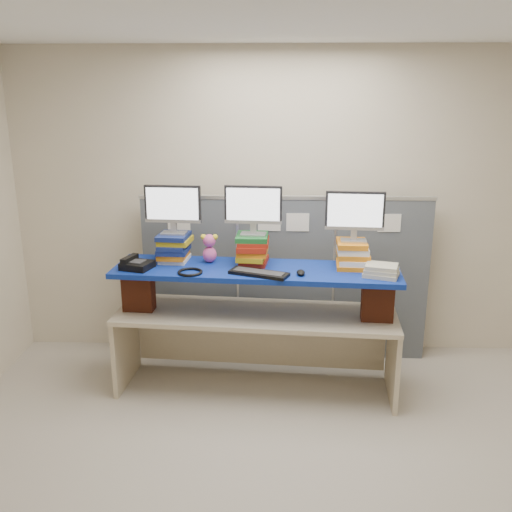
{
  "coord_description": "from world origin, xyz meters",
  "views": [
    {
      "loc": [
        -0.1,
        -3.14,
        2.42
      ],
      "look_at": [
        -0.25,
        1.15,
        1.16
      ],
      "focal_mm": 40.0,
      "sensor_mm": 36.0,
      "label": 1
    }
  ],
  "objects_px": {
    "monitor_center": "(253,207)",
    "keyboard": "(259,273)",
    "monitor_left": "(173,207)",
    "monitor_right": "(355,213)",
    "desk": "(256,328)",
    "blue_board": "(256,271)",
    "desk_phone": "(136,264)"
  },
  "relations": [
    {
      "from": "keyboard",
      "to": "desk_phone",
      "type": "xyz_separation_m",
      "value": [
        -0.97,
        0.13,
        0.02
      ]
    },
    {
      "from": "monitor_center",
      "to": "monitor_right",
      "type": "height_order",
      "value": "monitor_center"
    },
    {
      "from": "monitor_right",
      "to": "desk",
      "type": "bearing_deg",
      "value": -171.13
    },
    {
      "from": "blue_board",
      "to": "keyboard",
      "type": "height_order",
      "value": "keyboard"
    },
    {
      "from": "monitor_left",
      "to": "monitor_center",
      "type": "height_order",
      "value": "monitor_center"
    },
    {
      "from": "blue_board",
      "to": "monitor_left",
      "type": "bearing_deg",
      "value": 170.19
    },
    {
      "from": "keyboard",
      "to": "monitor_center",
      "type": "bearing_deg",
      "value": 121.81
    },
    {
      "from": "monitor_left",
      "to": "blue_board",
      "type": "bearing_deg",
      "value": -9.81
    },
    {
      "from": "desk",
      "to": "monitor_left",
      "type": "height_order",
      "value": "monitor_left"
    },
    {
      "from": "blue_board",
      "to": "monitor_right",
      "type": "height_order",
      "value": "monitor_right"
    },
    {
      "from": "desk",
      "to": "keyboard",
      "type": "height_order",
      "value": "keyboard"
    },
    {
      "from": "desk",
      "to": "monitor_center",
      "type": "bearing_deg",
      "value": 106.53
    },
    {
      "from": "monitor_center",
      "to": "keyboard",
      "type": "distance_m",
      "value": 0.54
    },
    {
      "from": "monitor_right",
      "to": "keyboard",
      "type": "relative_size",
      "value": 0.96
    },
    {
      "from": "monitor_center",
      "to": "keyboard",
      "type": "xyz_separation_m",
      "value": [
        0.05,
        -0.29,
        -0.45
      ]
    },
    {
      "from": "monitor_left",
      "to": "keyboard",
      "type": "xyz_separation_m",
      "value": [
        0.7,
        -0.34,
        -0.44
      ]
    },
    {
      "from": "monitor_center",
      "to": "blue_board",
      "type": "bearing_deg",
      "value": -73.47
    },
    {
      "from": "desk",
      "to": "monitor_left",
      "type": "distance_m",
      "value": 1.19
    },
    {
      "from": "desk",
      "to": "keyboard",
      "type": "xyz_separation_m",
      "value": [
        0.03,
        -0.17,
        0.53
      ]
    },
    {
      "from": "desk_phone",
      "to": "blue_board",
      "type": "bearing_deg",
      "value": 19.8
    },
    {
      "from": "desk",
      "to": "blue_board",
      "type": "bearing_deg",
      "value": 0.0
    },
    {
      "from": "desk",
      "to": "monitor_left",
      "type": "xyz_separation_m",
      "value": [
        -0.67,
        0.17,
        0.97
      ]
    },
    {
      "from": "blue_board",
      "to": "keyboard",
      "type": "bearing_deg",
      "value": -76.19
    },
    {
      "from": "monitor_left",
      "to": "monitor_center",
      "type": "distance_m",
      "value": 0.65
    },
    {
      "from": "desk",
      "to": "blue_board",
      "type": "xyz_separation_m",
      "value": [
        0.0,
        0.0,
        0.49
      ]
    },
    {
      "from": "monitor_right",
      "to": "desk_phone",
      "type": "height_order",
      "value": "monitor_right"
    },
    {
      "from": "desk",
      "to": "monitor_right",
      "type": "distance_m",
      "value": 1.22
    },
    {
      "from": "monitor_left",
      "to": "monitor_right",
      "type": "distance_m",
      "value": 1.44
    },
    {
      "from": "monitor_left",
      "to": "desk_phone",
      "type": "relative_size",
      "value": 1.68
    },
    {
      "from": "monitor_right",
      "to": "desk_phone",
      "type": "xyz_separation_m",
      "value": [
        -1.71,
        -0.1,
        -0.4
      ]
    },
    {
      "from": "desk",
      "to": "blue_board",
      "type": "distance_m",
      "value": 0.49
    },
    {
      "from": "monitor_center",
      "to": "monitor_right",
      "type": "xyz_separation_m",
      "value": [
        0.79,
        -0.06,
        -0.03
      ]
    }
  ]
}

